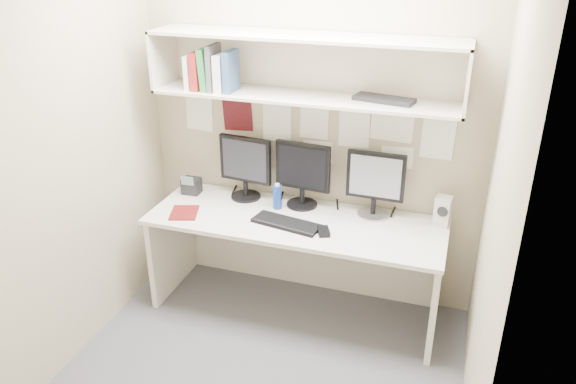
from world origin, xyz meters
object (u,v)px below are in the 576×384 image
(keyboard, at_px, (286,223))
(speaker, at_px, (443,211))
(monitor_left, at_px, (245,165))
(maroon_notebook, at_px, (184,213))
(monitor_center, at_px, (303,172))
(monitor_right, at_px, (375,182))
(desk, at_px, (296,265))
(desk_phone, at_px, (191,186))

(keyboard, height_order, speaker, speaker)
(monitor_left, height_order, maroon_notebook, monitor_left)
(monitor_center, distance_m, monitor_right, 0.51)
(monitor_right, height_order, keyboard, monitor_right)
(desk, bearing_deg, monitor_left, 153.96)
(monitor_left, bearing_deg, monitor_right, 6.55)
(monitor_right, xyz_separation_m, desk_phone, (-1.34, -0.07, -0.19))
(desk, xyz_separation_m, monitor_center, (-0.02, 0.22, 0.62))
(monitor_left, bearing_deg, desk_phone, -164.34)
(keyboard, height_order, maroon_notebook, keyboard)
(maroon_notebook, distance_m, desk_phone, 0.34)
(monitor_left, xyz_separation_m, monitor_right, (0.93, 0.00, -0.00))
(desk, bearing_deg, desk_phone, 169.85)
(monitor_left, relative_size, maroon_notebook, 2.10)
(keyboard, bearing_deg, desk, 83.24)
(monitor_center, bearing_deg, speaker, 5.62)
(keyboard, relative_size, desk_phone, 2.98)
(monitor_left, distance_m, monitor_right, 0.93)
(desk, relative_size, maroon_notebook, 9.12)
(keyboard, height_order, desk_phone, desk_phone)
(desk, height_order, monitor_right, monitor_right)
(monitor_center, bearing_deg, maroon_notebook, -146.42)
(keyboard, relative_size, speaker, 2.28)
(keyboard, xyz_separation_m, desk_phone, (-0.83, 0.26, 0.05))
(monitor_left, relative_size, speaker, 2.28)
(monitor_right, xyz_separation_m, speaker, (0.45, -0.00, -0.15))
(monitor_center, distance_m, desk_phone, 0.86)
(monitor_center, xyz_separation_m, speaker, (0.96, -0.00, -0.15))
(monitor_left, height_order, monitor_right, monitor_left)
(monitor_right, relative_size, speaker, 2.25)
(monitor_center, distance_m, keyboard, 0.40)
(keyboard, bearing_deg, speaker, 28.86)
(speaker, height_order, maroon_notebook, speaker)
(maroon_notebook, bearing_deg, desk, -5.54)
(keyboard, relative_size, maroon_notebook, 2.10)
(monitor_center, height_order, speaker, monitor_center)
(monitor_center, bearing_deg, desk_phone, -169.68)
(desk, relative_size, monitor_right, 4.41)
(desk, xyz_separation_m, keyboard, (-0.03, -0.11, 0.37))
(monitor_center, xyz_separation_m, monitor_right, (0.51, 0.00, -0.00))
(monitor_center, relative_size, monitor_right, 1.02)
(monitor_center, bearing_deg, keyboard, -86.31)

